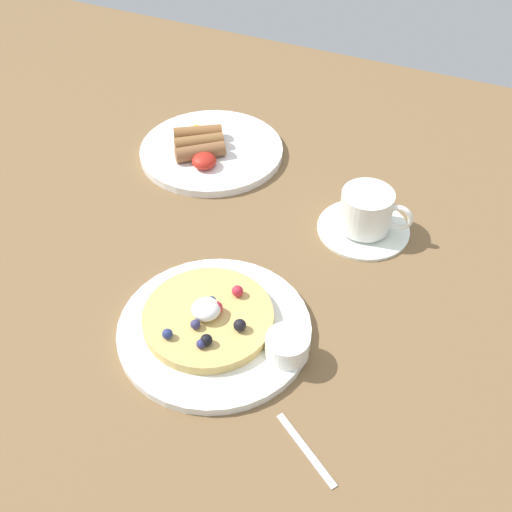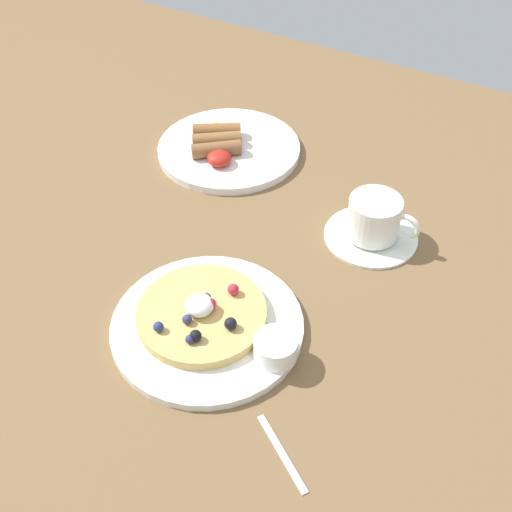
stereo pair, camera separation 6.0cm
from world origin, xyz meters
name	(u,v)px [view 1 (the left image)]	position (x,y,z in m)	size (l,w,h in m)	color
ground_plane	(221,284)	(0.00, 0.00, -0.01)	(2.02, 1.38, 0.03)	brown
pancake_plate	(215,329)	(0.04, -0.09, 0.01)	(0.24, 0.24, 0.01)	white
pancake_with_berries	(208,317)	(0.03, -0.09, 0.02)	(0.16, 0.16, 0.04)	tan
syrup_ramekin	(287,346)	(0.13, -0.09, 0.03)	(0.05, 0.05, 0.03)	white
breakfast_plate	(212,151)	(-0.14, 0.25, 0.01)	(0.24, 0.24, 0.01)	white
fried_breakfast	(200,144)	(-0.16, 0.24, 0.02)	(0.11, 0.13, 0.03)	brown
coffee_saucer	(363,228)	(0.15, 0.17, 0.00)	(0.14, 0.14, 0.01)	white
coffee_cup	(367,210)	(0.15, 0.17, 0.04)	(0.11, 0.08, 0.06)	white
teaspoon	(341,496)	(0.25, -0.23, 0.00)	(0.14, 0.10, 0.01)	silver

